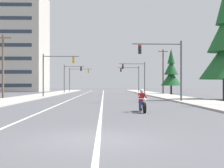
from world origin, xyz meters
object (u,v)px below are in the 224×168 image
motorcycle_with_rider (142,103)px  utility_pole_left_near (3,65)px  traffic_signal_near_right (167,61)px  traffic_signal_near_left (54,68)px  traffic_signal_mid_left (70,75)px  traffic_signal_far_left (76,76)px  conifer_tree_right_verge_far (171,73)px  utility_pole_right_far (163,71)px  apartment_building_far_left_block (5,42)px  traffic_signal_far_right (133,75)px  traffic_signal_mid_right (137,73)px

motorcycle_with_rider → utility_pole_left_near: bearing=126.9°
traffic_signal_near_right → traffic_signal_near_left: size_ratio=1.00×
traffic_signal_mid_left → traffic_signal_far_left: same height
traffic_signal_far_left → motorcycle_with_rider: bearing=-80.7°
traffic_signal_near_right → traffic_signal_mid_left: same height
traffic_signal_far_left → conifer_tree_right_verge_far: 27.36m
utility_pole_right_far → apartment_building_far_left_block: apartment_building_far_left_block is taller
traffic_signal_near_left → conifer_tree_right_verge_far: size_ratio=0.70×
traffic_signal_far_right → apartment_building_far_left_block: bearing=159.1°
utility_pole_left_near → apartment_building_far_left_block: size_ratio=0.30×
motorcycle_with_rider → conifer_tree_right_verge_far: bearing=75.0°
motorcycle_with_rider → traffic_signal_near_right: bearing=70.8°
utility_pole_left_near → traffic_signal_mid_left: bearing=77.9°
traffic_signal_near_left → conifer_tree_right_verge_far: bearing=36.6°
traffic_signal_far_left → utility_pole_left_near: size_ratio=0.75×
conifer_tree_right_verge_far → traffic_signal_near_left: bearing=-143.4°
traffic_signal_mid_right → utility_pole_right_far: bearing=25.8°
traffic_signal_mid_left → apartment_building_far_left_block: (-19.85, 17.31, 9.62)m
traffic_signal_far_right → conifer_tree_right_verge_far: conifer_tree_right_verge_far is taller
traffic_signal_near_right → utility_pole_left_near: size_ratio=0.75×
traffic_signal_near_right → traffic_signal_far_right: bearing=89.5°
apartment_building_far_left_block → utility_pole_right_far: bearing=-30.3°
traffic_signal_mid_left → utility_pole_right_far: bearing=-16.1°
traffic_signal_near_right → traffic_signal_near_left: bearing=135.7°
traffic_signal_near_left → traffic_signal_mid_left: size_ratio=1.00×
traffic_signal_near_left → apartment_building_far_left_block: (-20.11, 40.27, 9.58)m
traffic_signal_far_right → traffic_signal_far_left: same height
traffic_signal_far_right → traffic_signal_near_left: bearing=-117.0°
utility_pole_right_far → traffic_signal_mid_left: bearing=163.9°
utility_pole_left_near → utility_pole_right_far: bearing=40.0°
traffic_signal_near_right → conifer_tree_right_verge_far: bearing=76.7°
traffic_signal_near_left → traffic_signal_mid_right: size_ratio=1.00×
traffic_signal_near_right → traffic_signal_mid_right: same height
conifer_tree_right_verge_far → motorcycle_with_rider: bearing=-105.0°
conifer_tree_right_verge_far → apartment_building_far_left_block: apartment_building_far_left_block is taller
utility_pole_right_far → apartment_building_far_left_block: 46.35m
traffic_signal_mid_left → traffic_signal_far_right: (14.17, 4.30, 0.04)m
traffic_signal_mid_left → traffic_signal_far_left: 10.63m
traffic_signal_near_left → conifer_tree_right_verge_far: (20.28, 15.07, -0.07)m
traffic_signal_far_left → utility_pole_left_near: utility_pole_left_near is taller
traffic_signal_near_left → utility_pole_right_far: size_ratio=0.69×
traffic_signal_near_right → conifer_tree_right_verge_far: (6.71, 28.29, -0.06)m
traffic_signal_near_right → traffic_signal_mid_left: bearing=110.9°
conifer_tree_right_verge_far → traffic_signal_far_left: bearing=137.4°
traffic_signal_mid_right → traffic_signal_mid_left: size_ratio=1.00×
traffic_signal_far_left → traffic_signal_near_right: bearing=-74.0°
traffic_signal_mid_left → conifer_tree_right_verge_far: conifer_tree_right_verge_far is taller
traffic_signal_far_left → apartment_building_far_left_block: size_ratio=0.23×
traffic_signal_far_right → traffic_signal_near_right: bearing=-90.5°
traffic_signal_mid_right → utility_pole_left_near: (-19.58, -18.38, 0.25)m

